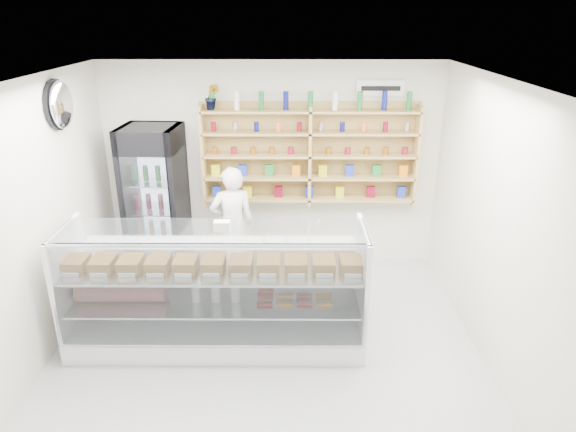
{
  "coord_description": "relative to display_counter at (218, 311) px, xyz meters",
  "views": [
    {
      "loc": [
        0.25,
        -4.23,
        3.37
      ],
      "look_at": [
        0.22,
        0.9,
        1.31
      ],
      "focal_mm": 32.0,
      "sensor_mm": 36.0,
      "label": 1
    }
  ],
  "objects": [
    {
      "name": "room",
      "position": [
        0.53,
        -0.5,
        1.03
      ],
      "size": [
        5.0,
        5.0,
        5.0
      ],
      "color": "#9E9EA3",
      "rests_on": "ground"
    },
    {
      "name": "display_counter",
      "position": [
        0.0,
        0.0,
        0.0
      ],
      "size": [
        3.09,
        0.92,
        1.35
      ],
      "color": "white",
      "rests_on": "floor"
    },
    {
      "name": "shop_worker",
      "position": [
        0.03,
        1.4,
        0.42
      ],
      "size": [
        0.65,
        0.5,
        1.57
      ],
      "primitive_type": "imported",
      "rotation": [
        0.0,
        0.0,
        3.38
      ],
      "color": "white",
      "rests_on": "floor"
    },
    {
      "name": "drinks_cooler",
      "position": [
        -1.0,
        1.62,
        0.65
      ],
      "size": [
        0.77,
        0.76,
        2.03
      ],
      "rotation": [
        0.0,
        0.0,
        -0.06
      ],
      "color": "black",
      "rests_on": "floor"
    },
    {
      "name": "wall_shelving",
      "position": [
        1.03,
        1.84,
        1.23
      ],
      "size": [
        2.84,
        0.28,
        1.33
      ],
      "color": "tan",
      "rests_on": "back_wall"
    },
    {
      "name": "potted_plant",
      "position": [
        -0.22,
        1.84,
        1.99
      ],
      "size": [
        0.2,
        0.17,
        0.33
      ],
      "primitive_type": "imported",
      "rotation": [
        0.0,
        0.0,
        0.12
      ],
      "color": "#1E6626",
      "rests_on": "wall_shelving"
    },
    {
      "name": "security_mirror",
      "position": [
        -1.64,
        0.7,
        2.08
      ],
      "size": [
        0.15,
        0.5,
        0.5
      ],
      "primitive_type": "ellipsoid",
      "color": "silver",
      "rests_on": "left_wall"
    },
    {
      "name": "wall_sign",
      "position": [
        1.93,
        1.97,
        2.08
      ],
      "size": [
        0.62,
        0.03,
        0.2
      ],
      "primitive_type": "cube",
      "color": "white",
      "rests_on": "back_wall"
    }
  ]
}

